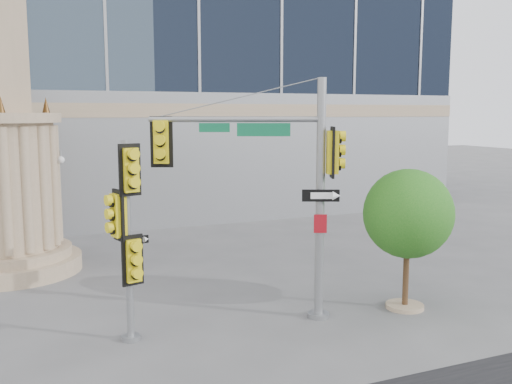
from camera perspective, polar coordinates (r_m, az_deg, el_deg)
name	(u,v)px	position (r m, az deg, el deg)	size (l,w,h in m)	color
ground	(307,346)	(13.04, 5.13, -15.14)	(120.00, 120.00, 0.00)	#545456
monument	(1,99)	(19.57, -24.14, 8.47)	(4.40, 4.40, 16.60)	tan
main_signal_pole	(277,172)	(13.86, 2.06, 2.03)	(4.32, 2.21, 5.94)	slate
secondary_signal_pole	(127,226)	(12.76, -12.74, -3.32)	(0.84, 0.60, 4.52)	slate
street_tree	(409,217)	(15.24, 15.05, -2.46)	(2.37, 2.31, 3.69)	tan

